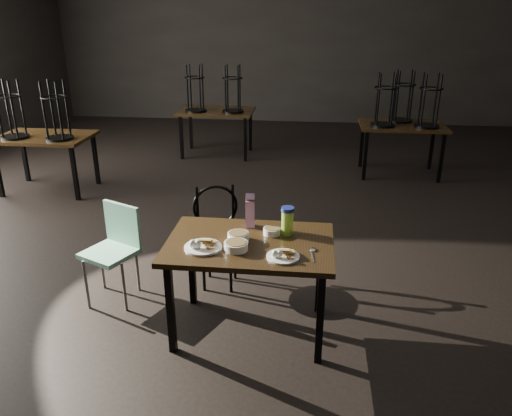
# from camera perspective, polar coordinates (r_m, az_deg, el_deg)

# --- Properties ---
(room) EXTENTS (12.00, 12.04, 3.22)m
(room) POSITION_cam_1_polar(r_m,az_deg,el_deg) (4.76, 0.90, 22.21)
(room) COLOR black
(room) RESTS_ON ground
(main_table) EXTENTS (1.20, 0.80, 0.75)m
(main_table) POSITION_cam_1_polar(r_m,az_deg,el_deg) (3.62, -0.73, -4.99)
(main_table) COLOR black
(main_table) RESTS_ON ground
(plate_left) EXTENTS (0.26, 0.26, 0.09)m
(plate_left) POSITION_cam_1_polar(r_m,az_deg,el_deg) (3.50, -6.13, -4.26)
(plate_left) COLOR white
(plate_left) RESTS_ON main_table
(plate_right) EXTENTS (0.23, 0.23, 0.07)m
(plate_right) POSITION_cam_1_polar(r_m,az_deg,el_deg) (3.37, 3.07, -5.38)
(plate_right) COLOR white
(plate_right) RESTS_ON main_table
(bowl_near) EXTENTS (0.16, 0.16, 0.06)m
(bowl_near) POSITION_cam_1_polar(r_m,az_deg,el_deg) (3.59, -2.04, -3.28)
(bowl_near) COLOR white
(bowl_near) RESTS_ON main_table
(bowl_far) EXTENTS (0.13, 0.13, 0.05)m
(bowl_far) POSITION_cam_1_polar(r_m,az_deg,el_deg) (3.69, 1.81, -2.64)
(bowl_far) COLOR white
(bowl_far) RESTS_ON main_table
(bowl_big) EXTENTS (0.17, 0.17, 0.06)m
(bowl_big) POSITION_cam_1_polar(r_m,az_deg,el_deg) (3.46, -2.30, -4.32)
(bowl_big) COLOR white
(bowl_big) RESTS_ON main_table
(juice_carton) EXTENTS (0.07, 0.07, 0.27)m
(juice_carton) POSITION_cam_1_polar(r_m,az_deg,el_deg) (3.78, -0.68, -0.38)
(juice_carton) COLOR #7E166B
(juice_carton) RESTS_ON main_table
(water_bottle) EXTENTS (0.13, 0.13, 0.21)m
(water_bottle) POSITION_cam_1_polar(r_m,az_deg,el_deg) (3.66, 3.60, -1.45)
(water_bottle) COLOR #A8EA45
(water_bottle) RESTS_ON main_table
(spoon) EXTENTS (0.05, 0.22, 0.01)m
(spoon) POSITION_cam_1_polar(r_m,az_deg,el_deg) (3.47, 6.52, -4.87)
(spoon) COLOR silver
(spoon) RESTS_ON main_table
(bentwood_chair) EXTENTS (0.46, 0.45, 0.88)m
(bentwood_chair) POSITION_cam_1_polar(r_m,az_deg,el_deg) (4.37, -4.43, -2.28)
(bentwood_chair) COLOR black
(bentwood_chair) RESTS_ON ground
(school_chair) EXTENTS (0.50, 0.50, 0.81)m
(school_chair) POSITION_cam_1_polar(r_m,az_deg,el_deg) (4.30, -15.84, -3.99)
(school_chair) COLOR #74B598
(school_chair) RESTS_ON ground
(bg_table_left) EXTENTS (1.20, 0.80, 1.48)m
(bg_table_left) POSITION_cam_1_polar(r_m,az_deg,el_deg) (7.09, -23.25, 7.54)
(bg_table_left) COLOR black
(bg_table_left) RESTS_ON ground
(bg_table_right) EXTENTS (1.20, 0.80, 1.48)m
(bg_table_right) POSITION_cam_1_polar(r_m,az_deg,el_deg) (7.51, 16.44, 9.37)
(bg_table_right) COLOR black
(bg_table_right) RESTS_ON ground
(bg_table_far) EXTENTS (1.20, 0.80, 1.48)m
(bg_table_far) POSITION_cam_1_polar(r_m,az_deg,el_deg) (8.25, -4.61, 11.07)
(bg_table_far) COLOR black
(bg_table_far) RESTS_ON ground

